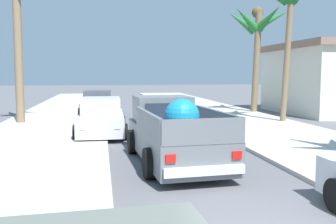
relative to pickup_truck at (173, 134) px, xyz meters
The scene contains 8 objects.
sidewalk_left 7.53m from the pickup_truck, 125.56° to the left, with size 5.09×60.00×0.12m, color beige.
sidewalk_right 8.06m from the pickup_truck, 49.48° to the left, with size 5.09×60.00×0.12m, color beige.
curb_left 6.94m from the pickup_truck, 117.78° to the left, with size 0.16×60.00×0.10m, color silver.
curb_right 7.37m from the pickup_truck, 56.31° to the left, with size 0.16×60.00×0.10m, color silver.
pickup_truck is the anchor object (origin of this frame).
car_left_mid 5.48m from the pickup_truck, 111.59° to the left, with size 2.11×4.30×1.54m.
car_right_mid 12.30m from the pickup_truck, 100.40° to the left, with size 2.16×4.32×1.54m.
palm_tree_left_fore 14.76m from the pickup_truck, 57.28° to the left, with size 4.05×3.78×6.65m.
Camera 1 is at (-2.41, -4.42, 2.52)m, focal length 39.83 mm.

